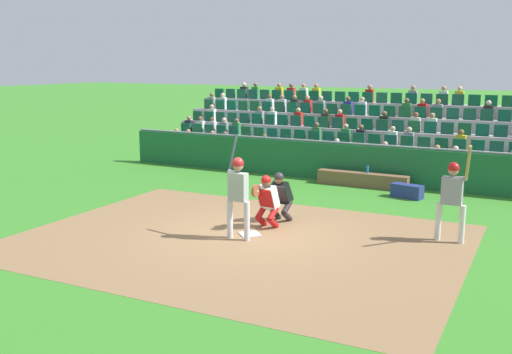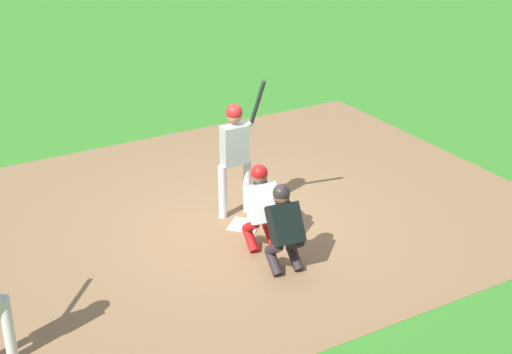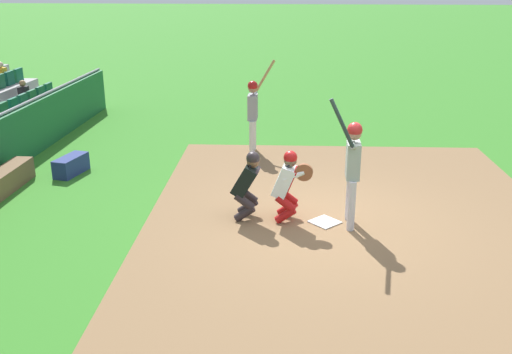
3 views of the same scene
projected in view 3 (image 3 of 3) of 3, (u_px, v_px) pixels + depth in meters
The scene contains 8 objects.
ground_plane at pixel (325, 223), 9.98m from camera, with size 160.00×160.00×0.00m, color #357E26.
infield_dirt_patch at pixel (353, 223), 9.95m from camera, with size 9.56×7.32×0.01m, color olive.
home_plate_marker at pixel (325, 222), 9.98m from camera, with size 0.44×0.44×0.02m, color white.
batter_at_plate at pixel (352, 162), 9.51m from camera, with size 0.59×0.58×2.29m.
catcher_crouching at pixel (288, 182), 9.87m from camera, with size 0.49×0.72×1.30m.
home_plate_umpire at pixel (248, 182), 9.96m from camera, with size 0.49×0.52×1.26m.
equipment_duffel_bag at pixel (71, 165), 12.37m from camera, with size 0.89×0.36×0.40m, color navy.
on_deck_batter at pixel (253, 108), 13.59m from camera, with size 0.73×0.64×2.21m.
Camera 3 is at (9.20, -0.54, 4.11)m, focal length 39.87 mm.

